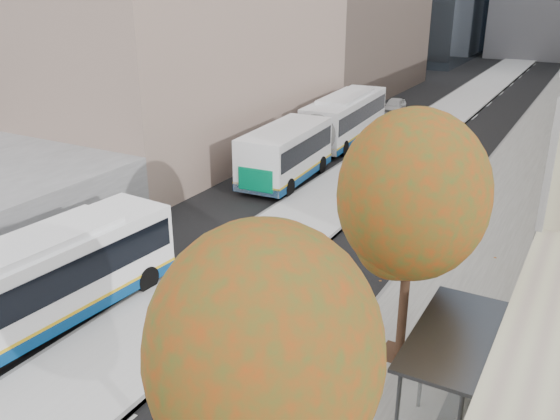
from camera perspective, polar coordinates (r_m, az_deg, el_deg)
The scene contains 7 objects.
bus_platform at distance 40.30m, azimuth 11.27°, elevation 5.67°, with size 4.25×150.00×0.15m, color silver.
sidewalk at distance 38.75m, azimuth 22.53°, elevation 3.73°, with size 4.75×150.00×0.08m, color gray.
bus_shelter at distance 15.75m, azimuth 16.91°, elevation -12.76°, with size 1.90×4.40×2.53m.
tree_b at distance 10.04m, azimuth -1.53°, elevation -13.65°, with size 4.00×4.00×6.97m.
tree_c at distance 16.58m, azimuth 12.68°, elevation 1.38°, with size 4.20×4.20×7.28m.
bus_far at distance 38.14m, azimuth 4.18°, elevation 7.64°, with size 3.83×18.64×3.08m.
distant_car at distance 51.61m, azimuth 10.94°, elevation 9.80°, with size 1.51×3.76×1.28m, color silver.
Camera 1 is at (7.82, -2.04, 10.82)m, focal length 38.00 mm.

